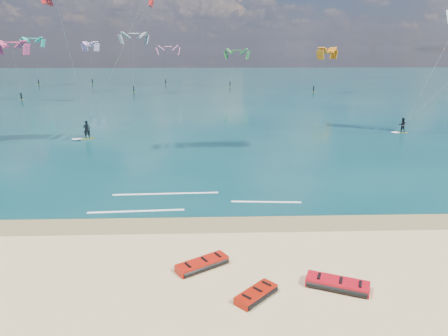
# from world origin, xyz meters

# --- Properties ---
(ground) EXTENTS (320.00, 320.00, 0.00)m
(ground) POSITION_xyz_m (0.00, 40.00, 0.00)
(ground) COLOR tan
(ground) RESTS_ON ground
(wet_sand_strip) EXTENTS (320.00, 2.40, 0.01)m
(wet_sand_strip) POSITION_xyz_m (0.00, 3.00, 0.00)
(wet_sand_strip) COLOR olive
(wet_sand_strip) RESTS_ON ground
(sea) EXTENTS (320.00, 200.00, 0.04)m
(sea) POSITION_xyz_m (0.00, 104.00, 0.02)
(sea) COLOR #0B343E
(sea) RESTS_ON ground
(packed_kite_left) EXTENTS (2.91, 2.44, 0.42)m
(packed_kite_left) POSITION_xyz_m (1.91, -1.78, 0.00)
(packed_kite_left) COLOR #B41509
(packed_kite_left) RESTS_ON ground
(packed_kite_mid) EXTENTS (3.07, 2.22, 0.44)m
(packed_kite_mid) POSITION_xyz_m (7.69, -3.64, 0.00)
(packed_kite_mid) COLOR red
(packed_kite_mid) RESTS_ON ground
(packed_kite_right) EXTENTS (2.28, 2.26, 0.38)m
(packed_kite_right) POSITION_xyz_m (4.16, -4.22, 0.00)
(packed_kite_right) COLOR #A81507
(packed_kite_right) RESTS_ON ground
(kitesurfer_main) EXTENTS (12.96, 9.60, 18.06)m
(kitesurfer_main) POSITION_xyz_m (-9.15, 22.33, 9.20)
(kitesurfer_main) COLOR #98BF16
(kitesurfer_main) RESTS_ON sea
(kitesurfer_far) EXTENTS (12.33, 6.87, 16.16)m
(kitesurfer_far) POSITION_xyz_m (28.57, 26.69, 8.40)
(kitesurfer_far) COLOR gold
(kitesurfer_far) RESTS_ON sea
(shoreline_foam) EXTENTS (13.68, 3.63, 0.01)m
(shoreline_foam) POSITION_xyz_m (0.43, 6.60, 0.04)
(shoreline_foam) COLOR white
(shoreline_foam) RESTS_ON ground
(distant_kites) EXTENTS (78.78, 41.36, 13.01)m
(distant_kites) POSITION_xyz_m (-15.37, 82.48, 5.61)
(distant_kites) COLOR #318634
(distant_kites) RESTS_ON ground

